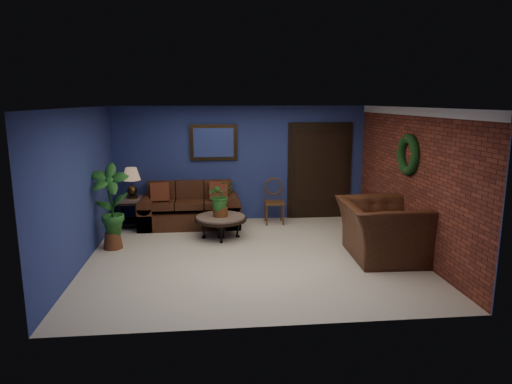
{
  "coord_description": "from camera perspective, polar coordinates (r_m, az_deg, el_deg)",
  "views": [
    {
      "loc": [
        -0.7,
        -7.4,
        2.62
      ],
      "look_at": [
        0.12,
        0.55,
        1.0
      ],
      "focal_mm": 32.0,
      "sensor_mm": 36.0,
      "label": 1
    }
  ],
  "objects": [
    {
      "name": "coffee_table",
      "position": [
        8.8,
        -4.45,
        -3.4
      ],
      "size": [
        1.0,
        1.0,
        0.43
      ],
      "rotation": [
        0.0,
        0.0,
        0.38
      ],
      "color": "#544F49",
      "rests_on": "ground"
    },
    {
      "name": "tall_plant",
      "position": [
        8.44,
        -17.73,
        -1.35
      ],
      "size": [
        0.68,
        0.47,
        1.53
      ],
      "color": "brown",
      "rests_on": "ground"
    },
    {
      "name": "armchair",
      "position": [
        7.95,
        15.39,
        -4.61
      ],
      "size": [
        1.34,
        1.52,
        0.95
      ],
      "primitive_type": "imported",
      "rotation": [
        0.0,
        0.0,
        1.53
      ],
      "color": "#4B2415",
      "rests_on": "ground"
    },
    {
      "name": "table_lamp",
      "position": [
        9.72,
        -15.29,
        1.56
      ],
      "size": [
        0.37,
        0.37,
        0.61
      ],
      "color": "#3B2A13",
      "rests_on": "end_table"
    },
    {
      "name": "wreath",
      "position": [
        8.24,
        18.5,
        4.44
      ],
      "size": [
        0.16,
        0.72,
        0.72
      ],
      "primitive_type": "torus",
      "rotation": [
        0.0,
        1.57,
        0.0
      ],
      "color": "black",
      "rests_on": "wall_right_brick"
    },
    {
      "name": "closet_door",
      "position": [
        10.29,
        7.95,
        2.55
      ],
      "size": [
        1.44,
        0.06,
        2.18
      ],
      "primitive_type": "cube",
      "color": "black",
      "rests_on": "wall_back"
    },
    {
      "name": "ceiling",
      "position": [
        7.44,
        -0.5,
        10.52
      ],
      "size": [
        5.5,
        5.0,
        0.02
      ],
      "primitive_type": "cube",
      "color": "silver",
      "rests_on": "wall_back"
    },
    {
      "name": "wall_mirror",
      "position": [
        9.9,
        -5.33,
        6.18
      ],
      "size": [
        1.02,
        0.06,
        0.77
      ],
      "primitive_type": "cube",
      "color": "#3B2A13",
      "rests_on": "wall_back"
    },
    {
      "name": "floor",
      "position": [
        7.88,
        -0.47,
        -7.97
      ],
      "size": [
        5.5,
        5.5,
        0.0
      ],
      "primitive_type": "plane",
      "color": "beige",
      "rests_on": "ground"
    },
    {
      "name": "wall_back",
      "position": [
        10.02,
        -1.84,
        3.57
      ],
      "size": [
        5.5,
        0.04,
        2.5
      ],
      "primitive_type": "cube",
      "color": "navy",
      "rests_on": "ground"
    },
    {
      "name": "floor_plant",
      "position": [
        8.8,
        14.59,
        -3.21
      ],
      "size": [
        0.45,
        0.4,
        0.86
      ],
      "color": "brown",
      "rests_on": "ground"
    },
    {
      "name": "coffee_plant",
      "position": [
        8.7,
        -4.49,
        -0.61
      ],
      "size": [
        0.64,
        0.6,
        0.69
      ],
      "color": "brown",
      "rests_on": "coffee_table"
    },
    {
      "name": "side_chair",
      "position": [
        9.84,
        2.25,
        -0.72
      ],
      "size": [
        0.43,
        0.43,
        0.97
      ],
      "rotation": [
        0.0,
        0.0,
        -0.03
      ],
      "color": "#513417",
      "rests_on": "ground"
    },
    {
      "name": "wall_left",
      "position": [
        7.8,
        -21.03,
        0.57
      ],
      "size": [
        0.04,
        5.0,
        2.5
      ],
      "primitive_type": "cube",
      "color": "navy",
      "rests_on": "ground"
    },
    {
      "name": "wall_right_brick",
      "position": [
        8.28,
        18.82,
        1.31
      ],
      "size": [
        0.04,
        5.0,
        2.5
      ],
      "primitive_type": "cube",
      "color": "maroon",
      "rests_on": "ground"
    },
    {
      "name": "crown_molding",
      "position": [
        8.16,
        19.17,
        9.49
      ],
      "size": [
        0.03,
        5.0,
        0.14
      ],
      "primitive_type": "cube",
      "color": "white",
      "rests_on": "wall_right_brick"
    },
    {
      "name": "end_table",
      "position": [
        9.82,
        -15.13,
        -1.56
      ],
      "size": [
        0.68,
        0.68,
        0.62
      ],
      "color": "#544F49",
      "rests_on": "ground"
    },
    {
      "name": "sofa",
      "position": [
        9.77,
        -8.21,
        -2.37
      ],
      "size": [
        2.09,
        0.9,
        0.94
      ],
      "color": "#4B2415",
      "rests_on": "ground"
    }
  ]
}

